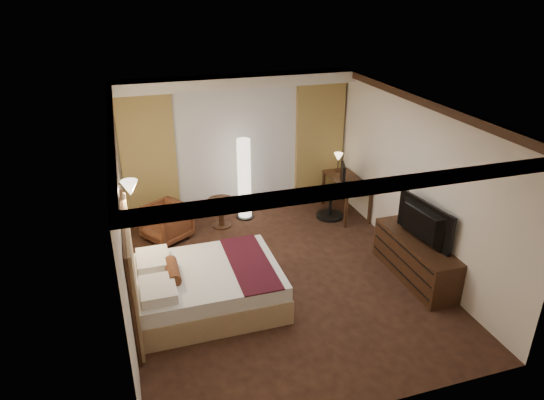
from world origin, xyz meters
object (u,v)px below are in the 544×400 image
object	(u,v)px
side_table	(221,213)
television	(419,221)
bed	(209,287)
office_chair	(331,191)
dresser	(415,259)
floor_lamp	(244,179)
desk	(346,196)
armchair	(166,221)

from	to	relation	value
side_table	television	xyz separation A→B (m)	(2.49, -2.60, 0.72)
bed	office_chair	size ratio (longest dim) A/B	1.80
bed	side_table	xyz separation A→B (m)	(0.67, 2.34, -0.02)
dresser	television	distance (m)	0.67
office_chair	dresser	distance (m)	2.39
floor_lamp	television	bearing A→B (deg)	-55.21
side_table	office_chair	xyz separation A→B (m)	(2.12, -0.26, 0.28)
floor_lamp	desk	world-z (taller)	floor_lamp
armchair	dresser	xyz separation A→B (m)	(3.56, -2.40, -0.03)
armchair	bed	bearing A→B (deg)	-23.08
desk	floor_lamp	bearing A→B (deg)	167.40
side_table	office_chair	bearing A→B (deg)	-6.88
desk	television	xyz separation A→B (m)	(0.02, -2.39, 0.62)
bed	dresser	distance (m)	3.20
floor_lamp	dresser	world-z (taller)	floor_lamp
armchair	dresser	distance (m)	4.29
armchair	television	size ratio (longest dim) A/B	0.62
dresser	bed	bearing A→B (deg)	175.31
desk	dresser	distance (m)	2.40
armchair	side_table	bearing A→B (deg)	67.91
floor_lamp	office_chair	world-z (taller)	floor_lamp
floor_lamp	television	distance (m)	3.45
desk	television	distance (m)	2.47
side_table	bed	bearing A→B (deg)	-105.96
desk	dresser	xyz separation A→B (m)	(0.05, -2.39, -0.04)
armchair	side_table	distance (m)	1.06
television	dresser	bearing A→B (deg)	-96.48
television	bed	bearing A→B (deg)	78.79
office_chair	floor_lamp	bearing A→B (deg)	-177.77
television	desk	bearing A→B (deg)	-6.00
side_table	floor_lamp	size ratio (longest dim) A/B	0.34
office_chair	side_table	bearing A→B (deg)	-167.77
office_chair	television	xyz separation A→B (m)	(0.37, -2.34, 0.44)
floor_lamp	bed	bearing A→B (deg)	-114.84
armchair	side_table	size ratio (longest dim) A/B	1.32
side_table	dresser	bearing A→B (deg)	-45.94
armchair	floor_lamp	xyz separation A→B (m)	(1.56, 0.43, 0.45)
dresser	television	bearing A→B (deg)	180.00
bed	desk	size ratio (longest dim) A/B	1.71
armchair	television	distance (m)	4.31
side_table	desk	size ratio (longest dim) A/B	0.47
desk	dresser	size ratio (longest dim) A/B	0.69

